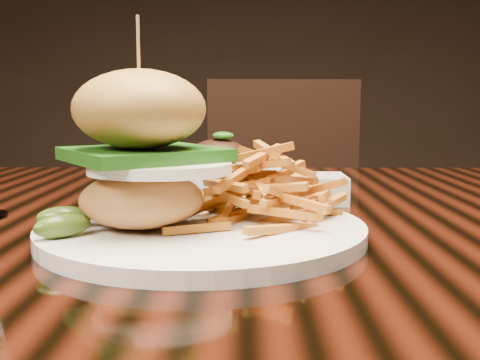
{
  "coord_description": "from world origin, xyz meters",
  "views": [
    {
      "loc": [
        -0.0,
        -0.7,
        0.89
      ],
      "look_at": [
        -0.01,
        -0.16,
        0.81
      ],
      "focal_mm": 42.0,
      "sensor_mm": 36.0,
      "label": 1
    }
  ],
  "objects_px": {
    "far_dish": "(218,169)",
    "chair_far": "(288,222)",
    "dining_table": "(247,268)",
    "burger_plate": "(195,182)"
  },
  "relations": [
    {
      "from": "far_dish",
      "to": "chair_far",
      "type": "xyz_separation_m",
      "value": [
        0.17,
        0.61,
        -0.23
      ]
    },
    {
      "from": "dining_table",
      "to": "chair_far",
      "type": "distance_m",
      "value": 0.91
    },
    {
      "from": "chair_far",
      "to": "far_dish",
      "type": "bearing_deg",
      "value": -110.5
    },
    {
      "from": "far_dish",
      "to": "chair_far",
      "type": "relative_size",
      "value": 0.26
    },
    {
      "from": "chair_far",
      "to": "burger_plate",
      "type": "bearing_deg",
      "value": -104.16
    },
    {
      "from": "dining_table",
      "to": "far_dish",
      "type": "relative_size",
      "value": 6.44
    },
    {
      "from": "far_dish",
      "to": "dining_table",
      "type": "bearing_deg",
      "value": -79.91
    },
    {
      "from": "dining_table",
      "to": "burger_plate",
      "type": "relative_size",
      "value": 4.94
    },
    {
      "from": "dining_table",
      "to": "chair_far",
      "type": "xyz_separation_m",
      "value": [
        0.12,
        0.89,
        -0.13
      ]
    },
    {
      "from": "burger_plate",
      "to": "far_dish",
      "type": "height_order",
      "value": "burger_plate"
    }
  ]
}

